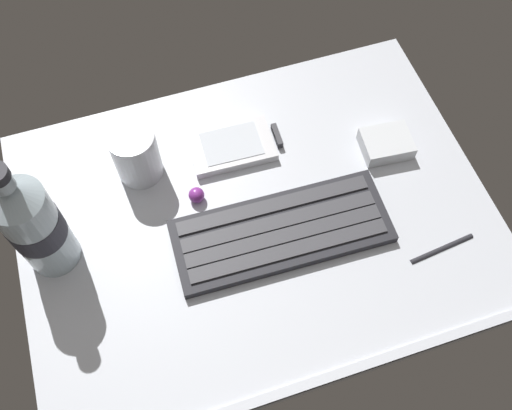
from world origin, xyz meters
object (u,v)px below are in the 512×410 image
at_px(keyboard, 281,231).
at_px(handheld_device, 236,145).
at_px(trackball_mouse, 196,195).
at_px(juice_cup, 136,156).
at_px(stylus_pen, 442,248).
at_px(water_bottle, 33,224).
at_px(charger_block, 386,144).

bearing_deg(keyboard, handheld_device, 96.39).
bearing_deg(keyboard, trackball_mouse, 137.11).
height_order(juice_cup, stylus_pen, juice_cup).
bearing_deg(handheld_device, water_bottle, -162.29).
xyz_separation_m(keyboard, stylus_pen, (0.20, -0.09, -0.00)).
height_order(keyboard, stylus_pen, keyboard).
bearing_deg(trackball_mouse, handheld_device, 40.29).
bearing_deg(keyboard, water_bottle, 167.75).
bearing_deg(handheld_device, trackball_mouse, -139.71).
bearing_deg(trackball_mouse, charger_block, -0.66).
relative_size(keyboard, water_bottle, 1.41).
bearing_deg(stylus_pen, charger_block, 86.05).
height_order(water_bottle, charger_block, water_bottle).
xyz_separation_m(keyboard, handheld_device, (-0.02, 0.15, -0.00)).
relative_size(handheld_device, charger_block, 1.86).
height_order(handheld_device, water_bottle, water_bottle).
bearing_deg(keyboard, stylus_pen, -24.09).
distance_m(handheld_device, charger_block, 0.22).
bearing_deg(charger_block, water_bottle, -177.63).
height_order(keyboard, charger_block, charger_block).
bearing_deg(keyboard, juice_cup, 135.16).
xyz_separation_m(keyboard, trackball_mouse, (-0.09, 0.09, 0.00)).
relative_size(juice_cup, charger_block, 1.21).
xyz_separation_m(trackball_mouse, stylus_pen, (0.29, -0.17, -0.01)).
height_order(water_bottle, trackball_mouse, water_bottle).
bearing_deg(handheld_device, stylus_pen, -48.37).
xyz_separation_m(juice_cup, trackball_mouse, (0.06, -0.07, -0.03)).
distance_m(water_bottle, charger_block, 0.49).
xyz_separation_m(keyboard, charger_block, (0.19, 0.08, 0.00)).
bearing_deg(trackball_mouse, keyboard, -42.89).
relative_size(water_bottle, charger_block, 2.97).
xyz_separation_m(juice_cup, water_bottle, (-0.14, -0.09, 0.05)).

